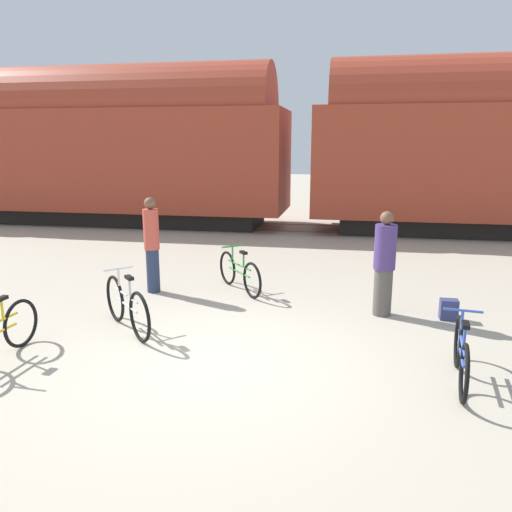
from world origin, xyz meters
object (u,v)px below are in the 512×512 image
at_px(bicycle_green, 239,273).
at_px(bicycle_blue, 461,355).
at_px(person_in_purple, 384,264).
at_px(backpack, 449,309).
at_px(person_in_red, 152,244).
at_px(freight_train, 300,143).
at_px(bicycle_silver, 127,306).

bearing_deg(bicycle_green, bicycle_blue, -43.39).
bearing_deg(person_in_purple, backpack, -140.96).
relative_size(person_in_purple, backpack, 5.17).
distance_m(bicycle_blue, backpack, 2.33).
bearing_deg(person_in_red, bicycle_green, 170.38).
height_order(freight_train, person_in_red, freight_train).
distance_m(freight_train, bicycle_silver, 10.37).
relative_size(person_in_purple, person_in_red, 0.95).
bearing_deg(person_in_purple, bicycle_green, 22.18).
relative_size(bicycle_blue, person_in_purple, 0.93).
bearing_deg(bicycle_green, backpack, -14.37).
bearing_deg(person_in_purple, bicycle_silver, 61.82).
bearing_deg(bicycle_silver, freight_train, 80.64).
bearing_deg(backpack, bicycle_green, 165.63).
distance_m(freight_train, person_in_red, 8.40).
bearing_deg(backpack, person_in_red, 173.75).
relative_size(freight_train, backpack, 142.18).
relative_size(bicycle_green, person_in_red, 0.76).
distance_m(bicycle_blue, person_in_purple, 2.52).
relative_size(freight_train, bicycle_blue, 29.48).
bearing_deg(freight_train, bicycle_blue, -74.27).
distance_m(bicycle_silver, person_in_purple, 4.20).
xyz_separation_m(freight_train, bicycle_silver, (-1.64, -9.95, -2.43)).
bearing_deg(person_in_purple, freight_train, -33.87).
bearing_deg(person_in_red, bicycle_silver, 78.40).
bearing_deg(backpack, freight_train, 111.37).
xyz_separation_m(bicycle_silver, bicycle_blue, (4.69, -0.87, -0.04)).
xyz_separation_m(bicycle_green, person_in_purple, (2.67, -0.92, 0.52)).
xyz_separation_m(bicycle_blue, person_in_purple, (-0.78, 2.34, 0.52)).
height_order(freight_train, bicycle_green, freight_train).
height_order(bicycle_blue, person_in_purple, person_in_purple).
xyz_separation_m(bicycle_silver, person_in_red, (-0.39, 2.02, 0.55)).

